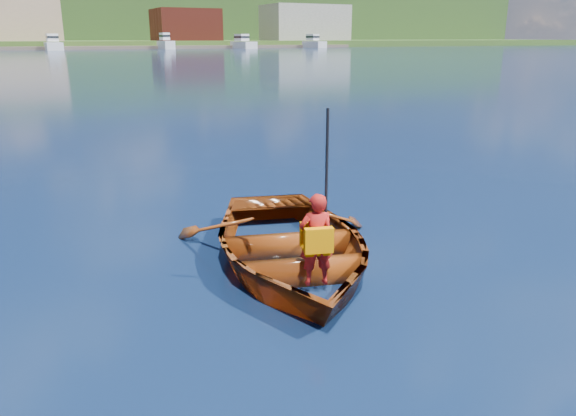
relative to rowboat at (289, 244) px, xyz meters
name	(u,v)px	position (x,y,z in m)	size (l,w,h in m)	color
ground	(315,252)	(0.54, 0.25, -0.29)	(600.00, 600.00, 0.00)	#0E1E3F
rowboat	(289,244)	(0.00, 0.00, 0.00)	(3.97, 4.83, 0.87)	maroon
child_paddler	(316,239)	(-0.08, -0.91, 0.39)	(0.47, 0.41, 2.09)	#AF1916
shoreline	(14,17)	(0.54, 236.86, 10.04)	(400.00, 140.00, 22.00)	#3B5F2A
dock	(74,48)	(11.91, 148.25, 0.11)	(160.05, 7.36, 0.80)	brown
marina_yachts	(54,44)	(7.02, 143.56, 1.10)	(139.58, 13.71, 4.34)	white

